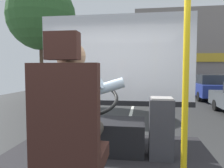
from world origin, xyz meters
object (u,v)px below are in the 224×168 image
steering_console (102,134)px  fare_box (161,128)px  parked_car_blue (209,86)px  driver_seat (69,140)px  parked_car_silver (177,78)px  parked_car_green (185,82)px  handrail_pole (186,84)px  bus_driver (74,110)px

steering_console → fare_box: bearing=-9.1°
steering_console → parked_car_blue: 11.34m
driver_seat → fare_box: driver_seat is taller
fare_box → driver_seat: bearing=-124.1°
parked_car_blue → fare_box: bearing=-109.3°
parked_car_silver → fare_box: bearing=-99.3°
parked_car_silver → steering_console: bearing=-101.3°
steering_console → fare_box: size_ratio=1.51×
fare_box → parked_car_green: fare_box is taller
driver_seat → parked_car_silver: driver_seat is taller
driver_seat → handrail_pole: handrail_pole is taller
driver_seat → handrail_pole: (0.82, 0.11, 0.41)m
handrail_pole → fare_box: 1.15m
parked_car_silver → driver_seat: bearing=-100.7°
steering_console → handrail_pole: size_ratio=0.57×
driver_seat → parked_car_green: (4.14, 17.28, -0.59)m
steering_console → parked_car_green: steering_console is taller
fare_box → parked_car_silver: size_ratio=0.17×
parked_car_blue → parked_car_green: parked_car_blue is taller
parked_car_green → parked_car_silver: bearing=89.1°
bus_driver → parked_car_green: size_ratio=0.20×
parked_car_silver → handrail_pole: bearing=-98.7°
handrail_pole → parked_car_silver: 22.51m
fare_box → bus_driver: bearing=-127.3°
handrail_pole → fare_box: handrail_pole is taller
parked_car_blue → parked_car_silver: parked_car_silver is taller
steering_console → handrail_pole: handrail_pole is taller
fare_box → parked_car_green: bearing=78.1°
parked_car_green → fare_box: bearing=-101.9°
bus_driver → parked_car_blue: size_ratio=0.19×
bus_driver → handrail_pole: size_ratio=0.43×
driver_seat → parked_car_blue: driver_seat is taller
parked_car_blue → parked_car_silver: (-0.21, 10.69, 0.00)m
driver_seat → parked_car_green: 17.78m
driver_seat → handrail_pole: 0.92m
parked_car_green → steering_console: bearing=-104.5°
handrail_pole → parked_car_blue: 12.12m
bus_driver → parked_car_silver: 22.63m
bus_driver → parked_car_green: bearing=76.4°
bus_driver → handrail_pole: (0.82, -0.01, 0.21)m
fare_box → parked_car_silver: bearing=80.7°
parked_car_blue → parked_car_silver: bearing=91.1°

